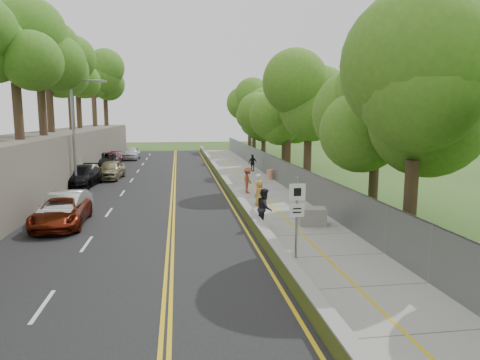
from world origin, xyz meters
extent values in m
plane|color=#33511E|center=(0.00, 0.00, 0.00)|extent=(140.00, 140.00, 0.00)
cube|color=black|center=(-5.40, 15.00, 0.02)|extent=(11.20, 66.00, 0.04)
cube|color=gray|center=(2.55, 15.00, 0.03)|extent=(4.20, 66.00, 0.05)
cube|color=#ACD134|center=(0.25, 15.00, 0.30)|extent=(0.42, 66.00, 0.60)
cube|color=#595147|center=(-13.50, 15.00, 2.00)|extent=(5.00, 66.00, 4.00)
cube|color=slate|center=(4.65, 15.00, 1.00)|extent=(0.04, 66.00, 2.00)
cylinder|color=gray|center=(-10.70, 14.00, 4.00)|extent=(0.18, 0.18, 8.00)
cylinder|color=gray|center=(-9.60, 14.00, 7.85)|extent=(2.30, 0.13, 0.13)
cube|color=gray|center=(-8.52, 14.00, 7.80)|extent=(0.50, 0.22, 0.14)
cylinder|color=gray|center=(1.05, -3.00, 1.60)|extent=(0.09, 0.09, 3.10)
cube|color=white|center=(1.05, -3.03, 2.60)|extent=(0.62, 0.04, 0.62)
cube|color=white|center=(1.05, -3.03, 1.90)|extent=(0.56, 0.04, 0.50)
cylinder|color=#D24403|center=(4.30, 16.71, 0.46)|extent=(0.50, 0.50, 0.83)
cube|color=gray|center=(3.20, 1.70, 0.48)|extent=(1.41, 1.15, 0.85)
imported|color=beige|center=(-9.00, 4.11, 0.80)|extent=(1.82, 4.69, 1.52)
imported|color=#641A0B|center=(-9.00, 3.24, 0.72)|extent=(2.42, 4.97, 1.36)
imported|color=black|center=(-10.60, 15.39, 0.83)|extent=(2.73, 5.62, 1.57)
imported|color=gray|center=(-9.00, 19.06, 0.83)|extent=(2.22, 4.75, 1.57)
imported|color=silver|center=(-10.60, 16.03, 0.81)|extent=(1.77, 4.72, 1.54)
imported|color=black|center=(-10.60, 26.97, 0.82)|extent=(3.15, 5.84, 1.56)
imported|color=#982B40|center=(-10.60, 30.49, 0.70)|extent=(1.96, 4.61, 1.32)
imported|color=silver|center=(-9.00, 35.50, 0.83)|extent=(2.04, 4.71, 1.58)
imported|color=#CB8831|center=(1.45, 6.49, 0.81)|extent=(0.52, 0.77, 1.53)
imported|color=silver|center=(1.45, 6.74, 0.99)|extent=(0.52, 0.73, 1.88)
imported|color=black|center=(0.75, 1.49, 1.01)|extent=(0.95, 1.09, 1.92)
imported|color=#A1432C|center=(1.45, 10.75, 0.95)|extent=(1.09, 1.33, 1.79)
imported|color=black|center=(3.79, 22.21, 0.87)|extent=(1.03, 0.70, 1.63)
camera|label=1|loc=(-3.29, -18.15, 5.41)|focal=32.00mm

